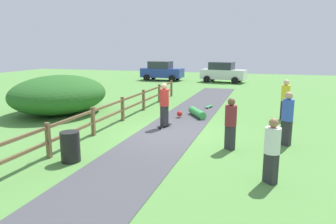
{
  "coord_description": "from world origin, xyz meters",
  "views": [
    {
      "loc": [
        3.51,
        -11.37,
        3.29
      ],
      "look_at": [
        0.22,
        -0.84,
        1.0
      ],
      "focal_mm": 33.38,
      "sensor_mm": 36.0,
      "label": 1
    }
  ],
  "objects_px": {
    "bystander_maroon": "(231,121)",
    "bystander_yellow": "(285,97)",
    "trash_bin": "(70,147)",
    "parked_car_white": "(223,72)",
    "bystander_white": "(272,148)",
    "bystander_blue": "(287,116)",
    "bush_large": "(59,94)",
    "skater_fallen": "(196,113)",
    "skater_riding": "(164,103)",
    "parked_car_blue": "(162,71)",
    "skateboard_loose": "(209,106)"
  },
  "relations": [
    {
      "from": "bystander_maroon",
      "to": "bystander_yellow",
      "type": "bearing_deg",
      "value": 69.69
    },
    {
      "from": "trash_bin",
      "to": "parked_car_white",
      "type": "bearing_deg",
      "value": 86.48
    },
    {
      "from": "bystander_white",
      "to": "bystander_blue",
      "type": "bearing_deg",
      "value": 81.03
    },
    {
      "from": "bush_large",
      "to": "skater_fallen",
      "type": "bearing_deg",
      "value": 9.57
    },
    {
      "from": "trash_bin",
      "to": "bystander_maroon",
      "type": "bearing_deg",
      "value": 30.23
    },
    {
      "from": "skater_riding",
      "to": "parked_car_white",
      "type": "distance_m",
      "value": 18.19
    },
    {
      "from": "bystander_yellow",
      "to": "skater_riding",
      "type": "bearing_deg",
      "value": -147.02
    },
    {
      "from": "bush_large",
      "to": "bystander_white",
      "type": "height_order",
      "value": "bush_large"
    },
    {
      "from": "bystander_maroon",
      "to": "bystander_yellow",
      "type": "relative_size",
      "value": 0.92
    },
    {
      "from": "bystander_yellow",
      "to": "parked_car_blue",
      "type": "distance_m",
      "value": 18.65
    },
    {
      "from": "bystander_white",
      "to": "bush_large",
      "type": "bearing_deg",
      "value": 151.0
    },
    {
      "from": "parked_car_white",
      "to": "bystander_white",
      "type": "bearing_deg",
      "value": -79.53
    },
    {
      "from": "bush_large",
      "to": "bystander_yellow",
      "type": "distance_m",
      "value": 11.01
    },
    {
      "from": "skateboard_loose",
      "to": "parked_car_blue",
      "type": "height_order",
      "value": "parked_car_blue"
    },
    {
      "from": "skater_fallen",
      "to": "bush_large",
      "type": "bearing_deg",
      "value": -170.43
    },
    {
      "from": "skater_riding",
      "to": "bystander_maroon",
      "type": "distance_m",
      "value": 3.57
    },
    {
      "from": "bystander_blue",
      "to": "parked_car_blue",
      "type": "relative_size",
      "value": 0.43
    },
    {
      "from": "bystander_yellow",
      "to": "parked_car_white",
      "type": "height_order",
      "value": "parked_car_white"
    },
    {
      "from": "bush_large",
      "to": "parked_car_blue",
      "type": "bearing_deg",
      "value": 90.58
    },
    {
      "from": "skater_riding",
      "to": "bystander_blue",
      "type": "relative_size",
      "value": 0.99
    },
    {
      "from": "skater_riding",
      "to": "skater_fallen",
      "type": "bearing_deg",
      "value": 71.53
    },
    {
      "from": "skateboard_loose",
      "to": "bystander_blue",
      "type": "xyz_separation_m",
      "value": [
        3.66,
        -5.91,
        0.94
      ]
    },
    {
      "from": "skateboard_loose",
      "to": "bystander_maroon",
      "type": "bearing_deg",
      "value": -74.76
    },
    {
      "from": "bush_large",
      "to": "bystander_yellow",
      "type": "bearing_deg",
      "value": 9.82
    },
    {
      "from": "bystander_maroon",
      "to": "parked_car_blue",
      "type": "distance_m",
      "value": 22.18
    },
    {
      "from": "bush_large",
      "to": "bystander_yellow",
      "type": "height_order",
      "value": "bush_large"
    },
    {
      "from": "bush_large",
      "to": "skateboard_loose",
      "type": "xyz_separation_m",
      "value": [
        7.04,
        3.62,
        -0.87
      ]
    },
    {
      "from": "bystander_blue",
      "to": "parked_car_white",
      "type": "bearing_deg",
      "value": 103.73
    },
    {
      "from": "trash_bin",
      "to": "bystander_maroon",
      "type": "distance_m",
      "value": 5.03
    },
    {
      "from": "bush_large",
      "to": "parked_car_blue",
      "type": "xyz_separation_m",
      "value": [
        -0.17,
        16.92,
        -0.0
      ]
    },
    {
      "from": "bystander_blue",
      "to": "bush_large",
      "type": "bearing_deg",
      "value": 167.89
    },
    {
      "from": "skater_riding",
      "to": "bush_large",
      "type": "bearing_deg",
      "value": 168.13
    },
    {
      "from": "bystander_yellow",
      "to": "bystander_blue",
      "type": "bearing_deg",
      "value": -92.01
    },
    {
      "from": "bystander_white",
      "to": "skateboard_loose",
      "type": "bearing_deg",
      "value": 108.7
    },
    {
      "from": "skateboard_loose",
      "to": "parked_car_white",
      "type": "relative_size",
      "value": 0.19
    },
    {
      "from": "bystander_maroon",
      "to": "bystander_white",
      "type": "height_order",
      "value": "bystander_maroon"
    },
    {
      "from": "bystander_white",
      "to": "skater_fallen",
      "type": "bearing_deg",
      "value": 116.33
    },
    {
      "from": "skater_riding",
      "to": "parked_car_blue",
      "type": "bearing_deg",
      "value": 108.77
    },
    {
      "from": "skater_fallen",
      "to": "bystander_blue",
      "type": "height_order",
      "value": "bystander_blue"
    },
    {
      "from": "skateboard_loose",
      "to": "bystander_blue",
      "type": "relative_size",
      "value": 0.45
    },
    {
      "from": "trash_bin",
      "to": "skateboard_loose",
      "type": "xyz_separation_m",
      "value": [
        2.44,
        9.45,
        -0.36
      ]
    },
    {
      "from": "bystander_maroon",
      "to": "skater_fallen",
      "type": "bearing_deg",
      "value": 115.37
    },
    {
      "from": "bush_large",
      "to": "parked_car_white",
      "type": "height_order",
      "value": "bush_large"
    },
    {
      "from": "skateboard_loose",
      "to": "bystander_maroon",
      "type": "xyz_separation_m",
      "value": [
        1.89,
        -6.93,
        0.85
      ]
    },
    {
      "from": "bystander_yellow",
      "to": "skateboard_loose",
      "type": "bearing_deg",
      "value": 155.43
    },
    {
      "from": "skateboard_loose",
      "to": "parked_car_white",
      "type": "xyz_separation_m",
      "value": [
        -1.04,
        13.31,
        0.87
      ]
    },
    {
      "from": "bystander_maroon",
      "to": "skateboard_loose",
      "type": "bearing_deg",
      "value": 105.24
    },
    {
      "from": "bush_large",
      "to": "bystander_maroon",
      "type": "xyz_separation_m",
      "value": [
        8.93,
        -3.31,
        -0.02
      ]
    },
    {
      "from": "skater_riding",
      "to": "parked_car_blue",
      "type": "relative_size",
      "value": 0.43
    },
    {
      "from": "bystander_maroon",
      "to": "parked_car_blue",
      "type": "relative_size",
      "value": 0.4
    }
  ]
}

